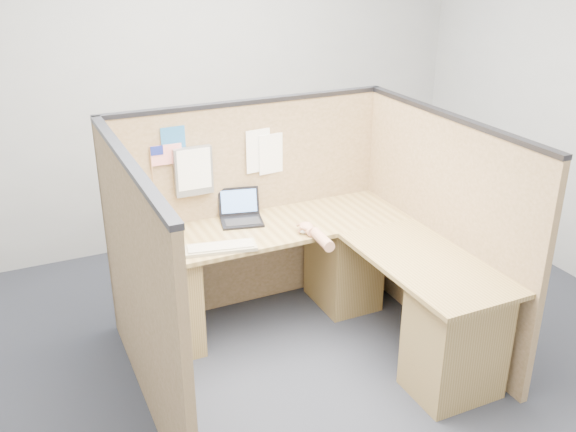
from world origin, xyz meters
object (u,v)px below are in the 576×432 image
l_desk (318,290)px  mouse (306,230)px  laptop (239,213)px  keyboard (220,248)px

l_desk → mouse: bearing=89.1°
laptop → mouse: laptop is taller
l_desk → laptop: 0.77m
l_desk → keyboard: (-0.60, 0.19, 0.35)m
laptop → mouse: (0.33, -0.38, -0.03)m
keyboard → mouse: mouse is taller
keyboard → mouse: bearing=11.0°
laptop → keyboard: laptop is taller
l_desk → keyboard: size_ratio=4.14×
mouse → laptop: bearing=130.4°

